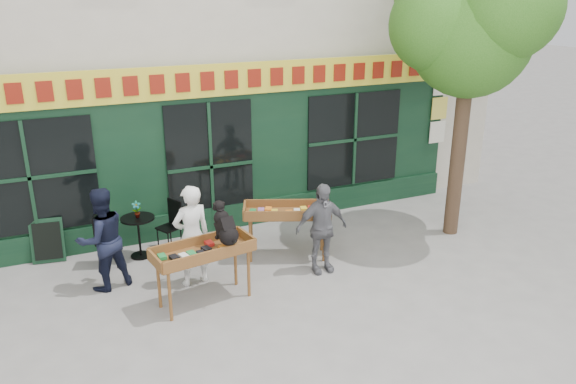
{
  "coord_description": "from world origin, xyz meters",
  "views": [
    {
      "loc": [
        -2.9,
        -7.77,
        4.55
      ],
      "look_at": [
        0.82,
        0.5,
        1.3
      ],
      "focal_mm": 35.0,
      "sensor_mm": 36.0,
      "label": 1
    }
  ],
  "objects_px": {
    "book_cart_right": "(287,214)",
    "bistro_table": "(138,229)",
    "dog": "(225,222)",
    "man_right": "(321,228)",
    "man_left": "(102,239)",
    "woman": "(192,236)",
    "book_cart_center": "(203,254)"
  },
  "relations": [
    {
      "from": "dog",
      "to": "man_left",
      "type": "bearing_deg",
      "value": 136.8
    },
    {
      "from": "dog",
      "to": "book_cart_right",
      "type": "height_order",
      "value": "dog"
    },
    {
      "from": "woman",
      "to": "man_left",
      "type": "xyz_separation_m",
      "value": [
        -1.33,
        0.45,
        0.0
      ]
    },
    {
      "from": "man_right",
      "to": "woman",
      "type": "bearing_deg",
      "value": 170.57
    },
    {
      "from": "man_left",
      "to": "book_cart_center",
      "type": "bearing_deg",
      "value": 123.31
    },
    {
      "from": "bistro_table",
      "to": "woman",
      "type": "bearing_deg",
      "value": -65.05
    },
    {
      "from": "book_cart_center",
      "to": "man_left",
      "type": "distance_m",
      "value": 1.73
    },
    {
      "from": "dog",
      "to": "bistro_table",
      "type": "xyz_separation_m",
      "value": [
        -0.98,
        2.05,
        -0.75
      ]
    },
    {
      "from": "book_cart_center",
      "to": "book_cart_right",
      "type": "xyz_separation_m",
      "value": [
        1.81,
        0.94,
        0.0
      ]
    },
    {
      "from": "book_cart_center",
      "to": "bistro_table",
      "type": "bearing_deg",
      "value": 98.71
    },
    {
      "from": "dog",
      "to": "man_right",
      "type": "relative_size",
      "value": 0.38
    },
    {
      "from": "book_cart_center",
      "to": "dog",
      "type": "bearing_deg",
      "value": -16.87
    },
    {
      "from": "man_left",
      "to": "woman",
      "type": "bearing_deg",
      "value": 144.18
    },
    {
      "from": "book_cart_right",
      "to": "man_left",
      "type": "relative_size",
      "value": 0.95
    },
    {
      "from": "book_cart_center",
      "to": "dog",
      "type": "xyz_separation_m",
      "value": [
        0.35,
        -0.05,
        0.47
      ]
    },
    {
      "from": "book_cart_center",
      "to": "woman",
      "type": "relative_size",
      "value": 0.93
    },
    {
      "from": "woman",
      "to": "bistro_table",
      "type": "xyz_separation_m",
      "value": [
        -0.63,
        1.35,
        -0.31
      ]
    },
    {
      "from": "book_cart_center",
      "to": "bistro_table",
      "type": "xyz_separation_m",
      "value": [
        -0.63,
        2.0,
        -0.28
      ]
    },
    {
      "from": "book_cart_right",
      "to": "man_right",
      "type": "xyz_separation_m",
      "value": [
        0.3,
        -0.75,
        -0.03
      ]
    },
    {
      "from": "woman",
      "to": "book_cart_right",
      "type": "height_order",
      "value": "woman"
    },
    {
      "from": "book_cart_right",
      "to": "bistro_table",
      "type": "height_order",
      "value": "book_cart_right"
    },
    {
      "from": "man_right",
      "to": "bistro_table",
      "type": "relative_size",
      "value": 2.08
    },
    {
      "from": "bistro_table",
      "to": "man_left",
      "type": "distance_m",
      "value": 1.18
    },
    {
      "from": "woman",
      "to": "man_left",
      "type": "distance_m",
      "value": 1.4
    },
    {
      "from": "book_cart_right",
      "to": "bistro_table",
      "type": "distance_m",
      "value": 2.67
    },
    {
      "from": "bistro_table",
      "to": "man_left",
      "type": "bearing_deg",
      "value": -127.87
    },
    {
      "from": "dog",
      "to": "man_right",
      "type": "distance_m",
      "value": 1.84
    },
    {
      "from": "man_left",
      "to": "dog",
      "type": "bearing_deg",
      "value": 128.52
    },
    {
      "from": "book_cart_right",
      "to": "woman",
      "type": "bearing_deg",
      "value": -147.97
    },
    {
      "from": "dog",
      "to": "woman",
      "type": "relative_size",
      "value": 0.35
    },
    {
      "from": "man_left",
      "to": "bistro_table",
      "type": "bearing_deg",
      "value": -144.9
    },
    {
      "from": "dog",
      "to": "man_left",
      "type": "xyz_separation_m",
      "value": [
        -1.68,
        1.15,
        -0.44
      ]
    }
  ]
}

